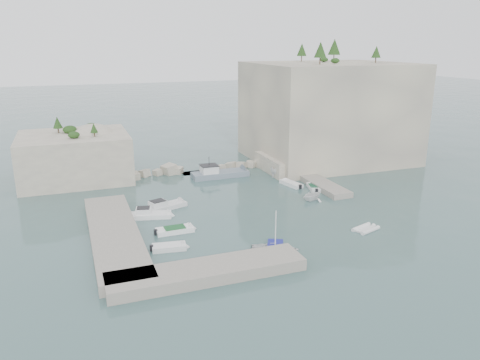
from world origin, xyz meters
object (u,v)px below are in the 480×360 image
object	(u,v)px
motorboat_a	(164,209)
tender_east_b	(313,189)
tender_east_c	(291,185)
motorboat_b	(150,217)
inflatable_dinghy	(366,230)
rowboat	(275,253)
motorboat_e	(169,250)
tender_east_a	(312,200)
work_boat	(220,177)
motorboat_c	(175,232)
tender_east_d	(286,177)

from	to	relation	value
motorboat_a	tender_east_b	distance (m)	21.87
motorboat_a	tender_east_c	size ratio (longest dim) A/B	1.46
motorboat_b	inflatable_dinghy	distance (m)	25.42
tender_east_c	rowboat	bearing A→B (deg)	137.14
motorboat_a	tender_east_b	xyz separation A→B (m)	(21.86, 0.66, 0.00)
tender_east_c	motorboat_b	bearing A→B (deg)	92.52
motorboat_e	tender_east_a	bearing A→B (deg)	30.36
motorboat_e	tender_east_b	bearing A→B (deg)	36.43
inflatable_dinghy	work_boat	distance (m)	27.90
motorboat_a	tender_east_a	size ratio (longest dim) A/B	1.90
tender_east_a	tender_east_c	world-z (taller)	tender_east_a
inflatable_dinghy	work_boat	world-z (taller)	work_boat
tender_east_b	work_boat	xyz separation A→B (m)	(-10.58, 10.93, 0.00)
tender_east_c	work_boat	bearing A→B (deg)	33.41
motorboat_e	motorboat_a	bearing A→B (deg)	88.76
tender_east_b	rowboat	bearing A→B (deg)	156.24
tender_east_b	tender_east_c	bearing A→B (deg)	52.91
motorboat_c	work_boat	bearing A→B (deg)	57.91
motorboat_c	motorboat_e	bearing A→B (deg)	-111.27
motorboat_e	inflatable_dinghy	size ratio (longest dim) A/B	1.15
motorboat_c	motorboat_e	distance (m)	4.54
motorboat_c	tender_east_d	xyz separation A→B (m)	(21.32, 15.57, 0.00)
motorboat_e	work_boat	distance (m)	27.30
tender_east_d	tender_east_c	bearing A→B (deg)	-175.79
tender_east_b	work_boat	distance (m)	15.22
motorboat_b	tender_east_a	size ratio (longest dim) A/B	1.65
motorboat_a	inflatable_dinghy	xyz separation A→B (m)	(19.92, -14.93, 0.00)
tender_east_a	motorboat_b	bearing A→B (deg)	67.71
inflatable_dinghy	tender_east_b	world-z (taller)	tender_east_b
rowboat	work_boat	distance (m)	28.49
motorboat_c	inflatable_dinghy	distance (m)	21.51
motorboat_e	tender_east_c	world-z (taller)	same
motorboat_b	rowboat	size ratio (longest dim) A/B	1.16
tender_east_a	tender_east_c	bearing A→B (deg)	-22.18
motorboat_a	tender_east_a	world-z (taller)	tender_east_a
rowboat	tender_east_d	xyz separation A→B (m)	(13.00, 24.27, 0.00)
tender_east_b	tender_east_d	xyz separation A→B (m)	(-0.97, 6.91, 0.00)
motorboat_b	motorboat_e	world-z (taller)	motorboat_b
tender_east_b	work_boat	bearing A→B (deg)	59.12
motorboat_e	tender_east_b	world-z (taller)	same
motorboat_e	work_boat	xyz separation A→B (m)	(13.27, 23.85, 0.00)
inflatable_dinghy	tender_east_a	bearing A→B (deg)	74.16
motorboat_e	inflatable_dinghy	distance (m)	22.08
tender_east_c	tender_east_d	size ratio (longest dim) A/B	0.86
tender_east_a	work_boat	xyz separation A→B (m)	(-8.09, 15.06, 0.00)
rowboat	motorboat_c	bearing A→B (deg)	69.54
motorboat_b	rowboat	xyz separation A→B (m)	(10.11, -14.27, 0.00)
motorboat_c	tender_east_c	bearing A→B (deg)	28.45
inflatable_dinghy	tender_east_b	size ratio (longest dim) A/B	0.85
tender_east_c	motorboat_e	bearing A→B (deg)	113.42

